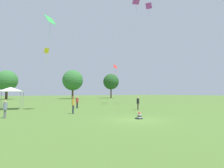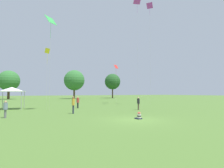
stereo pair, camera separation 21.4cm
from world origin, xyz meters
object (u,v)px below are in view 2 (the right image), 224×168
object	(u,v)px
kite_4	(116,68)
person_standing_2	(78,101)
kite_3	(137,4)
kite_5	(150,10)
distant_tree_2	(9,81)
person_standing_3	(138,102)
kite_0	(47,54)
kite_2	(51,22)
distant_tree_0	(74,80)
person_standing_1	(5,108)
seated_toddler	(139,116)
canopy_tent	(12,89)
person_standing_0	(73,103)
distant_tree_1	(113,82)

from	to	relation	value
kite_4	person_standing_2	bearing A→B (deg)	-128.26
kite_3	kite_5	bearing A→B (deg)	160.75
kite_5	distant_tree_2	world-z (taller)	kite_5
distant_tree_2	kite_4	bearing A→B (deg)	-64.02
person_standing_3	kite_3	xyz separation A→B (m)	(6.89, 9.65, 19.28)
kite_3	distant_tree_2	world-z (taller)	kite_3
kite_0	kite_5	xyz separation A→B (m)	(17.82, -0.30, 10.05)
kite_2	distant_tree_0	world-z (taller)	kite_2
person_standing_1	kite_0	distance (m)	10.75
seated_toddler	distant_tree_0	xyz separation A→B (m)	(8.91, 53.43, 6.80)
person_standing_2	kite_5	distance (m)	21.52
person_standing_2	distant_tree_2	size ratio (longest dim) A/B	0.16
canopy_tent	distant_tree_0	xyz separation A→B (m)	(18.94, 38.18, 4.35)
person_standing_3	kite_5	world-z (taller)	kite_5
kite_4	distant_tree_2	xyz separation A→B (m)	(-20.17, 41.38, -0.53)
person_standing_2	kite_0	xyz separation A→B (m)	(-4.26, 0.42, 6.65)
canopy_tent	kite_4	bearing A→B (deg)	6.45
canopy_tent	kite_5	xyz separation A→B (m)	(22.03, -2.44, 15.00)
person_standing_2	distant_tree_2	xyz separation A→B (m)	(-11.34, 45.89, 5.52)
person_standing_0	distant_tree_0	distance (m)	49.17
person_standing_0	person_standing_1	distance (m)	6.17
person_standing_2	kite_4	distance (m)	11.61
person_standing_3	canopy_tent	size ratio (longest dim) A/B	0.48
person_standing_0	person_standing_3	xyz separation A→B (m)	(8.62, 0.19, -0.12)
person_standing_3	canopy_tent	xyz separation A→B (m)	(-14.73, 8.73, 1.69)
canopy_tent	distant_tree_1	world-z (taller)	distant_tree_1
distant_tree_2	canopy_tent	bearing A→B (deg)	-86.20
seated_toddler	kite_0	xyz separation A→B (m)	(-5.82, 13.11, 7.39)
person_standing_0	kite_4	distance (m)	16.68
person_standing_0	distant_tree_0	bearing A→B (deg)	134.66
person_standing_3	kite_2	world-z (taller)	kite_2
seated_toddler	kite_0	world-z (taller)	kite_0
person_standing_0	kite_3	distance (m)	26.54
canopy_tent	kite_2	xyz separation A→B (m)	(4.31, -4.24, 8.65)
canopy_tent	kite_4	distance (m)	17.93
person_standing_1	kite_2	xyz separation A→B (m)	(4.35, 5.13, 10.43)
distant_tree_1	distant_tree_2	distance (m)	39.08
kite_3	kite_5	xyz separation A→B (m)	(0.41, -3.36, -2.59)
seated_toddler	canopy_tent	bearing A→B (deg)	116.93
canopy_tent	distant_tree_2	size ratio (longest dim) A/B	0.34
seated_toddler	distant_tree_1	xyz separation A→B (m)	(25.96, 54.55, 6.85)
distant_tree_0	kite_3	bearing A→B (deg)	-85.88
person_standing_1	kite_2	bearing A→B (deg)	-173.57
kite_0	distant_tree_1	xyz separation A→B (m)	(31.78, 41.43, -0.54)
person_standing_2	kite_3	bearing A→B (deg)	-36.00
kite_0	distant_tree_2	bearing A→B (deg)	-65.81
person_standing_3	distant_tree_2	xyz separation A→B (m)	(-17.61, 52.06, 5.50)
distant_tree_0	kite_0	bearing A→B (deg)	-110.07
kite_5	seated_toddler	bearing A→B (deg)	145.32
kite_5	kite_3	bearing A→B (deg)	15.42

